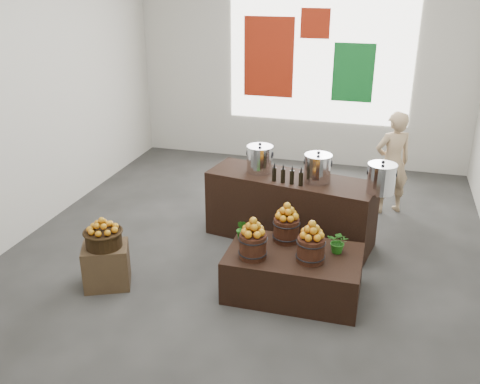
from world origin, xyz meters
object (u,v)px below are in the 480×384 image
(shopper, at_px, (392,163))
(display_table, at_px, (293,273))
(counter, at_px, (290,209))
(wicker_basket, at_px, (104,239))
(stock_pot_left, at_px, (260,160))
(stock_pot_center, at_px, (318,169))
(stock_pot_right, at_px, (381,179))
(crate, at_px, (107,266))

(shopper, bearing_deg, display_table, 40.92)
(display_table, bearing_deg, counter, 102.71)
(wicker_basket, height_order, shopper, shopper)
(stock_pot_left, bearing_deg, wicker_basket, -127.36)
(display_table, xyz_separation_m, stock_pot_center, (0.05, 1.21, 0.80))
(wicker_basket, height_order, stock_pot_center, stock_pot_center)
(counter, distance_m, stock_pot_left, 0.76)
(wicker_basket, height_order, counter, counter)
(wicker_basket, relative_size, stock_pot_left, 1.19)
(display_table, height_order, stock_pot_left, stock_pot_left)
(counter, relative_size, stock_pot_right, 6.47)
(display_table, bearing_deg, stock_pot_left, 118.19)
(stock_pot_left, bearing_deg, display_table, -61.69)
(stock_pot_center, xyz_separation_m, stock_pot_right, (0.78, -0.14, 0.00))
(display_table, distance_m, shopper, 2.76)
(wicker_basket, bearing_deg, stock_pot_left, 52.64)
(display_table, bearing_deg, stock_pot_center, 87.46)
(display_table, relative_size, stock_pot_left, 4.33)
(crate, bearing_deg, stock_pot_center, 37.38)
(wicker_basket, bearing_deg, display_table, 11.31)
(crate, xyz_separation_m, stock_pot_left, (1.34, 1.76, 0.81))
(stock_pot_left, distance_m, shopper, 2.08)
(stock_pot_left, xyz_separation_m, stock_pot_right, (1.55, -0.28, 0.00))
(shopper, bearing_deg, counter, 17.22)
(counter, distance_m, stock_pot_right, 1.29)
(stock_pot_left, xyz_separation_m, shopper, (1.68, 1.20, -0.29))
(display_table, relative_size, stock_pot_center, 4.33)
(wicker_basket, distance_m, shopper, 4.23)
(counter, xyz_separation_m, stock_pot_left, (-0.44, 0.08, 0.61))
(wicker_basket, relative_size, stock_pot_center, 1.19)
(crate, xyz_separation_m, counter, (1.78, 1.68, 0.19))
(counter, bearing_deg, stock_pot_left, -180.00)
(wicker_basket, xyz_separation_m, stock_pot_center, (2.12, 1.62, 0.46))
(stock_pot_center, bearing_deg, stock_pot_left, 169.77)
(wicker_basket, distance_m, stock_pot_right, 3.29)
(display_table, bearing_deg, stock_pot_right, 52.07)
(crate, relative_size, display_table, 0.34)
(stock_pot_center, distance_m, stock_pot_right, 0.79)
(wicker_basket, xyz_separation_m, display_table, (2.07, 0.41, -0.34))
(counter, height_order, stock_pot_center, stock_pot_center)
(counter, xyz_separation_m, stock_pot_center, (0.34, -0.06, 0.61))
(stock_pot_right, bearing_deg, crate, -152.93)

